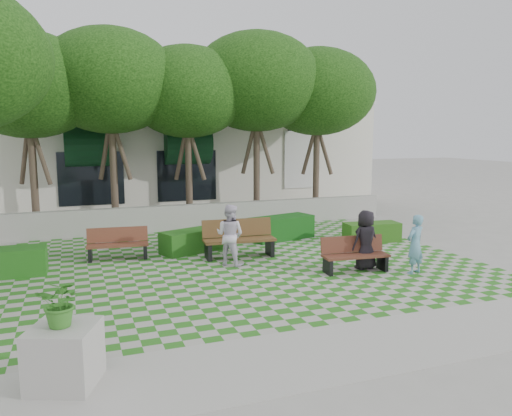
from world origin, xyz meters
name	(u,v)px	position (x,y,z in m)	size (l,w,h in m)	color
ground	(258,273)	(0.00, 0.00, 0.00)	(90.00, 90.00, 0.00)	gray
lawn	(245,263)	(0.00, 1.00, 0.01)	(12.00, 12.00, 0.00)	#2B721E
sidewalk_south	(360,347)	(0.00, -4.70, 0.01)	(16.00, 2.00, 0.01)	#9E9B93
retaining_wall	(198,216)	(0.00, 6.20, 0.45)	(15.00, 0.36, 0.90)	#9E9B93
bench_east	(355,255)	(2.32, -0.74, 0.43)	(1.73, 0.73, 0.88)	#51281B
bench_mid	(239,239)	(0.06, 1.70, 0.51)	(2.05, 0.81, 1.06)	#51371B
bench_west	(118,244)	(-3.17, 2.63, 0.42)	(1.70, 0.71, 0.87)	brown
hedge_east	(372,232)	(4.68, 2.07, 0.31)	(1.77, 0.71, 0.62)	#245316
hedge_midright	(281,228)	(2.12, 3.45, 0.38)	(2.15, 0.86, 0.75)	#124615
hedge_midleft	(193,241)	(-1.03, 2.73, 0.33)	(1.88, 0.75, 0.66)	#1A4B14
hedge_west	(3,263)	(-5.94, 1.86, 0.34)	(1.96, 0.79, 0.69)	#1A5316
planter_front	(64,343)	(-4.50, -4.33, 0.62)	(1.11, 1.11, 1.53)	#9E9B93
person_blue	(415,244)	(3.62, -1.42, 0.74)	(0.54, 0.36, 1.48)	#659FB9
person_dark	(366,240)	(2.69, -0.64, 0.77)	(0.75, 0.49, 1.53)	black
person_white	(230,235)	(-0.44, 0.96, 0.81)	(0.79, 0.61, 1.62)	silver
tree_row	(143,81)	(-1.86, 5.95, 5.18)	(17.70, 13.40, 7.41)	#47382B
building	(178,151)	(0.93, 14.08, 2.52)	(18.00, 8.92, 5.15)	silver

